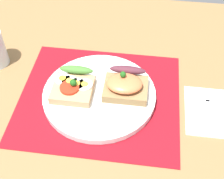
# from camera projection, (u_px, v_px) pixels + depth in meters

# --- Properties ---
(ground_plane) EXTENTS (1.20, 0.90, 0.03)m
(ground_plane) POSITION_uv_depth(u_px,v_px,m) (100.00, 102.00, 0.75)
(ground_plane) COLOR olive
(placemat) EXTENTS (0.38, 0.33, 0.00)m
(placemat) POSITION_uv_depth(u_px,v_px,m) (99.00, 97.00, 0.74)
(placemat) COLOR maroon
(placemat) RESTS_ON ground_plane
(plate) EXTENTS (0.26, 0.26, 0.02)m
(plate) POSITION_uv_depth(u_px,v_px,m) (99.00, 95.00, 0.73)
(plate) COLOR white
(plate) RESTS_ON placemat
(sandwich_egg_tomato) EXTENTS (0.09, 0.10, 0.04)m
(sandwich_egg_tomato) POSITION_uv_depth(u_px,v_px,m) (73.00, 86.00, 0.72)
(sandwich_egg_tomato) COLOR tan
(sandwich_egg_tomato) RESTS_ON plate
(sandwich_salmon) EXTENTS (0.10, 0.09, 0.06)m
(sandwich_salmon) POSITION_uv_depth(u_px,v_px,m) (125.00, 85.00, 0.71)
(sandwich_salmon) COLOR olive
(sandwich_salmon) RESTS_ON plate
(napkin) EXTENTS (0.12, 0.14, 0.01)m
(napkin) POSITION_uv_depth(u_px,v_px,m) (211.00, 111.00, 0.71)
(napkin) COLOR white
(napkin) RESTS_ON ground_plane
(fork) EXTENTS (0.02, 0.13, 0.00)m
(fork) POSITION_uv_depth(u_px,v_px,m) (208.00, 108.00, 0.71)
(fork) COLOR #B7B7BC
(fork) RESTS_ON napkin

